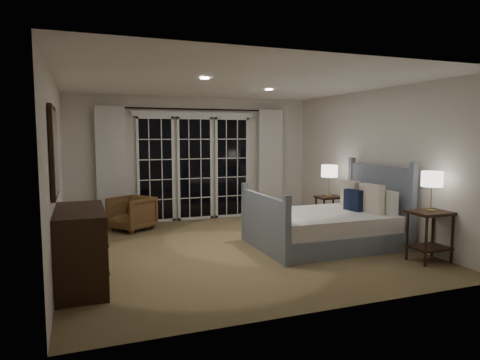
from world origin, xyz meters
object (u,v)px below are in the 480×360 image
object	(u,v)px
nightstand_right	(329,207)
armchair	(132,213)
dresser	(81,248)
lamp_left	(432,180)
lamp_right	(329,171)
bed	(328,225)
nightstand_left	(430,228)

from	to	relation	value
nightstand_right	armchair	distance (m)	3.66
dresser	lamp_left	bearing A→B (deg)	-8.25
lamp_right	armchair	bearing A→B (deg)	163.11
armchair	nightstand_right	bearing A→B (deg)	37.70
bed	nightstand_right	world-z (taller)	bed
nightstand_left	dresser	world-z (taller)	dresser
lamp_right	dresser	xyz separation A→B (m)	(-4.38, -1.73, -0.61)
nightstand_left	lamp_right	world-z (taller)	lamp_right
nightstand_left	armchair	world-z (taller)	nightstand_left
lamp_left	lamp_right	bearing A→B (deg)	92.37
lamp_left	lamp_right	world-z (taller)	lamp_left
lamp_right	nightstand_right	bearing A→B (deg)	90.00
nightstand_right	lamp_right	size ratio (longest dim) A/B	1.01
bed	lamp_left	xyz separation A→B (m)	(0.83, -1.25, 0.82)
lamp_right	dresser	distance (m)	4.75
nightstand_right	dresser	world-z (taller)	dresser
lamp_left	dresser	bearing A→B (deg)	171.75
nightstand_right	nightstand_left	bearing A→B (deg)	-87.63
nightstand_right	lamp_left	bearing A→B (deg)	-87.63
nightstand_left	lamp_left	world-z (taller)	lamp_left
nightstand_left	nightstand_right	size ratio (longest dim) A/B	1.18
bed	lamp_right	bearing A→B (deg)	57.02
lamp_left	bed	bearing A→B (deg)	123.62
bed	lamp_right	xyz separation A→B (m)	(0.73, 1.13, 0.74)
nightstand_left	dresser	size ratio (longest dim) A/B	0.55
lamp_left	nightstand_left	bearing A→B (deg)	153.43
nightstand_left	dresser	xyz separation A→B (m)	(-4.48, 0.65, -0.01)
lamp_right	armchair	xyz separation A→B (m)	(-3.50, 1.06, -0.75)
armchair	lamp_right	bearing A→B (deg)	37.70
bed	armchair	distance (m)	3.53
nightstand_right	armchair	world-z (taller)	armchair
nightstand_right	dresser	size ratio (longest dim) A/B	0.47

